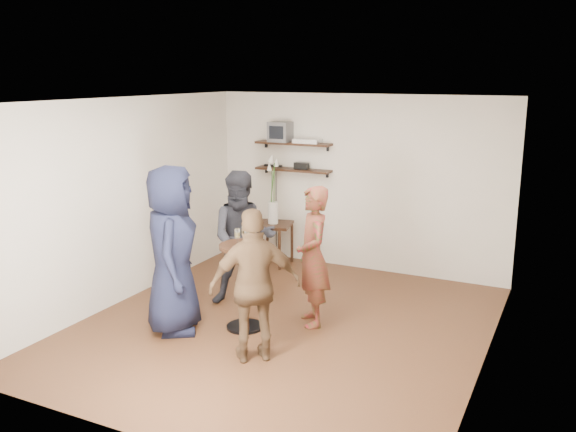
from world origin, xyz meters
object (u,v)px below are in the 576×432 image
(radio, at_px, (301,166))
(person_navy, at_px, (172,250))
(person_brown, at_px, (255,286))
(side_table, at_px, (273,230))
(crt_monitor, at_px, (281,132))
(drinks_table, at_px, (244,275))
(dvd_deck, at_px, (308,141))
(person_plaid, at_px, (313,256))
(person_dark, at_px, (243,238))

(radio, distance_m, person_navy, 3.06)
(person_brown, bearing_deg, side_table, -104.00)
(crt_monitor, relative_size, drinks_table, 0.32)
(crt_monitor, relative_size, dvd_deck, 0.80)
(person_plaid, bearing_deg, radio, 171.88)
(drinks_table, relative_size, person_brown, 0.63)
(crt_monitor, relative_size, radio, 1.45)
(person_dark, bearing_deg, drinks_table, -90.00)
(person_plaid, bearing_deg, person_brown, -43.99)
(side_table, bearing_deg, dvd_deck, 33.50)
(radio, bearing_deg, person_dark, -87.77)
(radio, relative_size, side_table, 0.34)
(person_navy, distance_m, person_brown, 1.22)
(radio, xyz_separation_m, drinks_table, (0.48, -2.60, -0.87))
(dvd_deck, bearing_deg, person_brown, -74.83)
(side_table, xyz_separation_m, person_dark, (0.41, -1.62, 0.32))
(crt_monitor, xyz_separation_m, person_dark, (0.43, -1.91, -1.16))
(person_dark, distance_m, person_navy, 1.13)
(crt_monitor, height_order, person_dark, crt_monitor)
(crt_monitor, relative_size, person_brown, 0.20)
(person_dark, bearing_deg, radio, 61.80)
(dvd_deck, distance_m, person_dark, 2.17)
(person_dark, xyz_separation_m, person_navy, (-0.29, -1.09, 0.10))
(crt_monitor, bearing_deg, drinks_table, -72.27)
(side_table, bearing_deg, person_dark, -75.67)
(drinks_table, xyz_separation_m, person_navy, (-0.70, -0.40, 0.31))
(radio, xyz_separation_m, person_dark, (0.07, -1.91, -0.66))
(dvd_deck, height_order, person_brown, dvd_deck)
(drinks_table, bearing_deg, person_navy, -150.31)
(radio, xyz_separation_m, side_table, (-0.34, -0.29, -0.98))
(drinks_table, distance_m, person_dark, 0.83)
(radio, bearing_deg, drinks_table, -79.54)
(person_plaid, bearing_deg, person_navy, -93.17)
(person_dark, xyz_separation_m, person_brown, (0.90, -1.32, -0.06))
(side_table, height_order, person_brown, person_brown)
(crt_monitor, distance_m, person_brown, 3.70)
(person_dark, bearing_deg, person_plaid, -42.20)
(dvd_deck, distance_m, person_plaid, 2.60)
(radio, relative_size, person_navy, 0.11)
(drinks_table, height_order, person_navy, person_navy)
(radio, height_order, person_plaid, person_plaid)
(radio, distance_m, person_plaid, 2.51)
(person_navy, bearing_deg, drinks_table, -90.00)
(dvd_deck, height_order, person_dark, dvd_deck)
(person_brown, bearing_deg, person_navy, -49.19)
(crt_monitor, relative_size, person_navy, 0.17)
(dvd_deck, relative_size, radio, 1.82)
(person_dark, height_order, person_brown, person_dark)
(person_dark, relative_size, person_navy, 0.90)
(crt_monitor, distance_m, person_navy, 3.18)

